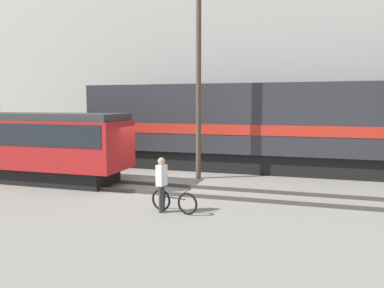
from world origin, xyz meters
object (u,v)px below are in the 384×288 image
(person, at_px, (162,179))
(utility_pole_center, at_px, (199,84))
(streetcar, at_px, (19,142))
(bicycle, at_px, (174,202))
(freight_locomotive, at_px, (283,126))

(person, xyz_separation_m, utility_pole_center, (-0.40, 5.63, 3.26))
(streetcar, xyz_separation_m, bicycle, (8.38, -2.75, -1.39))
(bicycle, xyz_separation_m, person, (-0.39, -0.07, 0.73))
(person, bearing_deg, bicycle, 10.32)
(person, height_order, utility_pole_center, utility_pole_center)
(bicycle, distance_m, person, 0.83)
(streetcar, distance_m, utility_pole_center, 8.50)
(freight_locomotive, height_order, bicycle, freight_locomotive)
(bicycle, height_order, person, person)
(freight_locomotive, bearing_deg, utility_pole_center, -142.17)
(streetcar, height_order, person, streetcar)
(freight_locomotive, height_order, utility_pole_center, utility_pole_center)
(freight_locomotive, distance_m, utility_pole_center, 5.00)
(bicycle, bearing_deg, freight_locomotive, 71.34)
(person, bearing_deg, freight_locomotive, 69.15)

